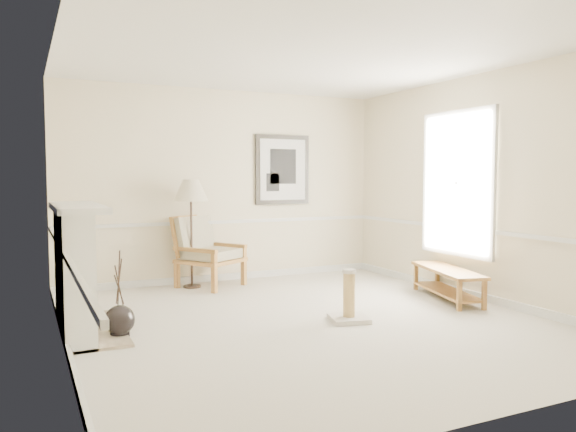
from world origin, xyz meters
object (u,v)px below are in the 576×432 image
object	(u,v)px
armchair	(204,248)
floor_vase	(120,321)
floor_lamp	(191,193)
scratching_post	(349,305)
bench	(447,279)

from	to	relation	value
armchair	floor_vase	bearing A→B (deg)	-158.17
floor_vase	floor_lamp	size ratio (longest dim) A/B	0.56
scratching_post	floor_lamp	bearing A→B (deg)	111.96
armchair	bench	size ratio (longest dim) A/B	0.76
armchair	scratching_post	size ratio (longest dim) A/B	1.93
floor_vase	bench	distance (m)	4.12
bench	floor_vase	bearing A→B (deg)	179.32
floor_lamp	scratching_post	distance (m)	3.03
armchair	bench	bearing A→B (deg)	-73.74
armchair	floor_lamp	xyz separation A→B (m)	(-0.20, -0.04, 0.80)
floor_vase	floor_lamp	world-z (taller)	floor_lamp
floor_lamp	bench	bearing A→B (deg)	-38.15
floor_vase	bench	xyz separation A→B (m)	(4.12, -0.05, 0.11)
floor_vase	floor_lamp	bearing A→B (deg)	57.98
floor_vase	armchair	bearing A→B (deg)	54.78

